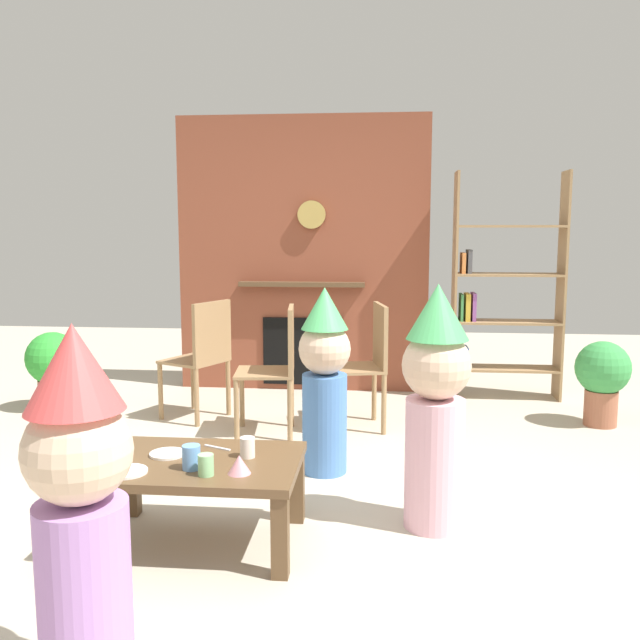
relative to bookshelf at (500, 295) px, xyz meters
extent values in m
plane|color=#BCB29E|center=(-1.48, -2.40, -0.88)|extent=(12.00, 12.00, 0.00)
cube|color=brown|center=(-1.69, 0.20, 0.32)|extent=(2.20, 0.18, 2.40)
cube|color=black|center=(-1.69, 0.10, -0.53)|extent=(0.70, 0.02, 0.60)
cube|color=brown|center=(-1.69, 0.06, 0.07)|extent=(1.10, 0.10, 0.04)
cylinder|color=tan|center=(-1.60, 0.08, 0.67)|extent=(0.24, 0.04, 0.24)
cube|color=#9E7A51|center=(-0.38, 0.00, 0.07)|extent=(0.02, 0.28, 1.90)
cube|color=#9E7A51|center=(0.50, 0.00, 0.07)|extent=(0.02, 0.28, 1.90)
cube|color=#9E7A51|center=(0.06, 0.00, -0.63)|extent=(0.86, 0.28, 0.02)
cube|color=#9E7A51|center=(0.06, 0.00, -0.23)|extent=(0.86, 0.28, 0.02)
cube|color=#9E7A51|center=(0.06, 0.00, 0.17)|extent=(0.86, 0.28, 0.02)
cube|color=#9E7A51|center=(0.06, 0.00, 0.57)|extent=(0.86, 0.28, 0.02)
cube|color=#B23333|center=(-0.32, 0.00, -0.54)|extent=(0.03, 0.20, 0.17)
cube|color=#3359A5|center=(-0.27, 0.00, -0.53)|extent=(0.03, 0.20, 0.17)
cube|color=#3F8C4C|center=(-0.32, 0.00, -0.11)|extent=(0.02, 0.20, 0.22)
cube|color=gold|center=(-0.27, 0.00, -0.11)|extent=(0.04, 0.20, 0.23)
cube|color=#8C4C99|center=(-0.22, 0.00, -0.10)|extent=(0.03, 0.20, 0.23)
cube|color=#D87F3F|center=(-0.32, 0.00, 0.26)|extent=(0.03, 0.20, 0.17)
cube|color=#4C4C51|center=(-0.27, 0.00, 0.28)|extent=(0.03, 0.20, 0.20)
cube|color=brown|center=(-1.81, -2.88, -0.51)|extent=(0.93, 0.63, 0.04)
cube|color=brown|center=(-2.23, -3.15, -0.70)|extent=(0.07, 0.07, 0.36)
cube|color=brown|center=(-1.39, -3.15, -0.70)|extent=(0.07, 0.07, 0.36)
cube|color=brown|center=(-2.23, -2.61, -0.70)|extent=(0.07, 0.07, 0.36)
cube|color=brown|center=(-1.39, -2.61, -0.70)|extent=(0.07, 0.07, 0.36)
cylinder|color=#8CD18C|center=(-1.72, -3.06, -0.44)|extent=(0.07, 0.07, 0.09)
cylinder|color=#669EE0|center=(-1.80, -2.99, -0.43)|extent=(0.08, 0.08, 0.11)
cylinder|color=silver|center=(-2.14, -2.90, -0.43)|extent=(0.06, 0.06, 0.11)
cylinder|color=silver|center=(-1.59, -2.82, -0.44)|extent=(0.07, 0.07, 0.09)
cylinder|color=white|center=(-1.97, -2.82, -0.48)|extent=(0.17, 0.17, 0.01)
cylinder|color=white|center=(-2.07, -3.07, -0.48)|extent=(0.18, 0.18, 0.01)
cone|color=pink|center=(-1.59, -3.03, -0.45)|extent=(0.10, 0.10, 0.08)
cube|color=silver|center=(-1.76, -2.71, -0.48)|extent=(0.14, 0.08, 0.01)
cylinder|color=#B27FCC|center=(-1.88, -3.91, -0.57)|extent=(0.28, 0.28, 0.62)
sphere|color=beige|center=(-1.88, -3.91, -0.09)|extent=(0.32, 0.32, 0.32)
cone|color=#EA4C4C|center=(-1.88, -3.91, 0.16)|extent=(0.29, 0.29, 0.26)
cylinder|color=#EAB2C6|center=(-0.73, -2.60, -0.56)|extent=(0.28, 0.28, 0.63)
sphere|color=beige|center=(-0.73, -2.60, -0.08)|extent=(0.33, 0.33, 0.33)
cone|color=#4CB766|center=(-0.73, -2.60, 0.17)|extent=(0.29, 0.29, 0.26)
cylinder|color=#4C7FC6|center=(-1.32, -1.91, -0.59)|extent=(0.26, 0.26, 0.59)
sphere|color=beige|center=(-1.32, -1.91, -0.14)|extent=(0.30, 0.30, 0.30)
cone|color=#4CB766|center=(-1.32, -1.91, 0.10)|extent=(0.27, 0.27, 0.24)
cube|color=#9E7A51|center=(-2.40, -0.85, -0.44)|extent=(0.54, 0.54, 0.02)
cube|color=#9E7A51|center=(-2.24, -0.93, -0.21)|extent=(0.20, 0.37, 0.45)
cylinder|color=#9E7A51|center=(-2.48, -0.61, -0.67)|extent=(0.04, 0.04, 0.43)
cylinder|color=#9E7A51|center=(-2.64, -0.93, -0.67)|extent=(0.04, 0.04, 0.43)
cylinder|color=#9E7A51|center=(-2.16, -0.77, -0.67)|extent=(0.04, 0.04, 0.43)
cylinder|color=#9E7A51|center=(-2.32, -1.09, -0.67)|extent=(0.04, 0.04, 0.43)
cube|color=#9E7A51|center=(-1.79, -1.21, -0.44)|extent=(0.44, 0.44, 0.02)
cube|color=#9E7A51|center=(-1.61, -1.19, -0.21)|extent=(0.07, 0.40, 0.45)
cylinder|color=#9E7A51|center=(-1.99, -1.05, -0.67)|extent=(0.04, 0.04, 0.43)
cylinder|color=#9E7A51|center=(-1.95, -1.41, -0.67)|extent=(0.04, 0.04, 0.43)
cylinder|color=#9E7A51|center=(-1.64, -1.01, -0.67)|extent=(0.04, 0.04, 0.43)
cylinder|color=#9E7A51|center=(-1.60, -1.37, -0.67)|extent=(0.04, 0.04, 0.43)
cube|color=#9E7A51|center=(-1.18, -1.01, -0.44)|extent=(0.47, 0.47, 0.02)
cube|color=#9E7A51|center=(-1.00, -0.97, -0.21)|extent=(0.11, 0.40, 0.45)
cylinder|color=#9E7A51|center=(-1.39, -0.87, -0.67)|extent=(0.04, 0.04, 0.43)
cylinder|color=#9E7A51|center=(-1.32, -1.22, -0.67)|extent=(0.04, 0.04, 0.43)
cylinder|color=#9E7A51|center=(-1.04, -0.80, -0.67)|extent=(0.04, 0.04, 0.43)
cylinder|color=#9E7A51|center=(-0.97, -1.15, -0.67)|extent=(0.04, 0.04, 0.43)
cylinder|color=#9E5B42|center=(0.62, -0.78, -0.75)|extent=(0.23, 0.23, 0.26)
sphere|color=green|center=(0.62, -0.78, -0.45)|extent=(0.39, 0.39, 0.39)
cylinder|color=#9E5B42|center=(-3.57, -0.75, -0.76)|extent=(0.24, 0.24, 0.24)
sphere|color=green|center=(-3.57, -0.75, -0.46)|extent=(0.41, 0.41, 0.41)
camera|label=1|loc=(-0.98, -5.75, 0.56)|focal=37.87mm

